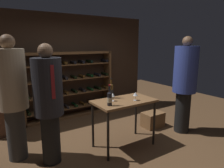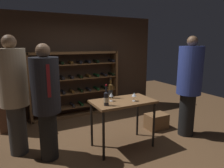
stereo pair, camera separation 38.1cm
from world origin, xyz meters
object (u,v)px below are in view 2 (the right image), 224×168
object	(u,v)px
person_bystander_dark_jacket	(189,82)
person_host_in_suit	(46,98)
person_guest_blue_shirt	(14,91)
tasting_table	(123,106)
wine_bottle_amber_reserve	(106,98)
wine_glass_stemmed_left	(111,95)
wine_crate	(156,121)
display_cabinet	(9,100)
wine_glass_stemmed_right	(134,95)
wine_bottle_red_label	(111,91)
wine_rack	(76,84)

from	to	relation	value
person_bystander_dark_jacket	person_host_in_suit	world-z (taller)	person_bystander_dark_jacket
person_guest_blue_shirt	person_host_in_suit	world-z (taller)	person_guest_blue_shirt
tasting_table	wine_bottle_amber_reserve	bearing A→B (deg)	-161.84
person_bystander_dark_jacket	wine_glass_stemmed_left	distance (m)	1.69
wine_crate	display_cabinet	bearing A→B (deg)	154.74
tasting_table	wine_bottle_amber_reserve	size ratio (longest dim) A/B	3.15
wine_crate	wine_glass_stemmed_right	bearing A→B (deg)	-152.94
person_bystander_dark_jacket	wine_bottle_red_label	distance (m)	1.64
display_cabinet	wine_glass_stemmed_left	world-z (taller)	display_cabinet
tasting_table	person_host_in_suit	size ratio (longest dim) A/B	0.59
display_cabinet	wine_bottle_red_label	distance (m)	2.35
wine_rack	wine_bottle_amber_reserve	size ratio (longest dim) A/B	6.63
person_bystander_dark_jacket	wine_glass_stemmed_left	bearing A→B (deg)	-77.52
tasting_table	person_host_in_suit	world-z (taller)	person_host_in_suit
person_bystander_dark_jacket	person_guest_blue_shirt	size ratio (longest dim) A/B	1.00
wine_bottle_red_label	wine_glass_stemmed_right	distance (m)	0.47
wine_crate	tasting_table	bearing A→B (deg)	-161.90
tasting_table	person_bystander_dark_jacket	world-z (taller)	person_bystander_dark_jacket
wine_bottle_amber_reserve	wine_glass_stemmed_left	distance (m)	0.27
person_bystander_dark_jacket	person_guest_blue_shirt	bearing A→B (deg)	-83.42
person_guest_blue_shirt	wine_glass_stemmed_right	size ratio (longest dim) A/B	13.57
wine_crate	wine_rack	bearing A→B (deg)	129.27
tasting_table	wine_glass_stemmed_left	xyz separation A→B (m)	(-0.21, 0.06, 0.21)
wine_bottle_amber_reserve	display_cabinet	bearing A→B (deg)	128.06
person_bystander_dark_jacket	person_guest_blue_shirt	distance (m)	3.32
person_bystander_dark_jacket	display_cabinet	distance (m)	3.89
wine_crate	display_cabinet	xyz separation A→B (m)	(-2.99, 1.41, 0.53)
wine_bottle_red_label	wine_glass_stemmed_right	bearing A→B (deg)	-53.72
person_host_in_suit	wine_bottle_amber_reserve	size ratio (longest dim) A/B	5.37
tasting_table	person_guest_blue_shirt	size ratio (longest dim) A/B	0.55
person_bystander_dark_jacket	display_cabinet	xyz separation A→B (m)	(-3.35, 1.94, -0.44)
person_guest_blue_shirt	wine_bottle_amber_reserve	bearing A→B (deg)	-179.61
tasting_table	wine_bottle_amber_reserve	xyz separation A→B (m)	(-0.40, -0.13, 0.23)
wine_rack	display_cabinet	distance (m)	1.65
wine_bottle_red_label	person_guest_blue_shirt	bearing A→B (deg)	167.36
wine_rack	display_cabinet	world-z (taller)	wine_rack
tasting_table	display_cabinet	distance (m)	2.59
person_bystander_dark_jacket	wine_glass_stemmed_left	size ratio (longest dim) A/B	13.63
person_bystander_dark_jacket	wine_bottle_amber_reserve	distance (m)	1.86
display_cabinet	person_bystander_dark_jacket	bearing A→B (deg)	-30.10
display_cabinet	wine_glass_stemmed_right	xyz separation A→B (m)	(2.04, -1.89, 0.31)
wine_bottle_red_label	display_cabinet	bearing A→B (deg)	139.41
tasting_table	person_guest_blue_shirt	bearing A→B (deg)	160.39
tasting_table	wine_bottle_amber_reserve	world-z (taller)	wine_bottle_amber_reserve
wine_rack	person_guest_blue_shirt	distance (m)	2.07
person_bystander_dark_jacket	person_host_in_suit	size ratio (longest dim) A/B	1.08
person_host_in_suit	wine_glass_stemmed_right	xyz separation A→B (m)	(1.47, -0.33, -0.04)
person_guest_blue_shirt	person_host_in_suit	bearing A→B (deg)	167.07
wine_bottle_amber_reserve	wine_glass_stemmed_right	xyz separation A→B (m)	(0.56, 0.01, -0.01)
tasting_table	wine_bottle_red_label	distance (m)	0.38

